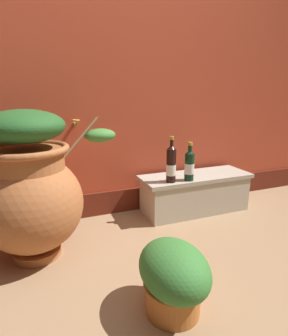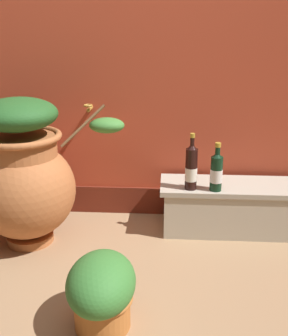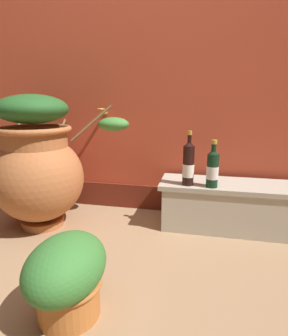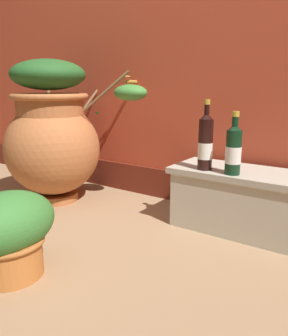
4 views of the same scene
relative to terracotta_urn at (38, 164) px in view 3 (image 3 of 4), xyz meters
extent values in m
plane|color=#9E7A56|center=(0.55, -0.69, -0.42)|extent=(7.00, 7.00, 0.00)
cube|color=#B74228|center=(0.55, 0.51, 0.88)|extent=(4.40, 0.20, 2.60)
cube|color=maroon|center=(0.55, 0.41, -0.32)|extent=(4.40, 0.02, 0.19)
cylinder|color=#B28433|center=(0.32, 0.36, 0.31)|extent=(0.02, 0.10, 0.02)
torus|color=#B28433|center=(0.32, 0.31, 0.34)|extent=(0.06, 0.06, 0.01)
cylinder|color=#B26638|center=(0.00, -0.01, -0.39)|extent=(0.27, 0.27, 0.05)
ellipsoid|color=#B26638|center=(0.00, -0.01, -0.09)|extent=(0.57, 0.57, 0.56)
cylinder|color=#B26638|center=(0.00, -0.01, 0.16)|extent=(0.39, 0.39, 0.12)
torus|color=#B26638|center=(0.00, -0.01, 0.22)|extent=(0.45, 0.45, 0.04)
cylinder|color=brown|center=(-0.25, 0.19, 0.20)|extent=(0.13, 0.11, 0.26)
ellipsoid|color=#387A33|center=(-0.34, 0.26, 0.15)|extent=(0.22, 0.18, 0.13)
cylinder|color=brown|center=(-0.01, 0.33, 0.18)|extent=(0.03, 0.27, 0.23)
ellipsoid|color=#2D6628|center=(-0.02, 0.47, 0.10)|extent=(0.22, 0.12, 0.10)
cylinder|color=brown|center=(0.32, 0.13, 0.25)|extent=(0.25, 0.14, 0.23)
ellipsoid|color=#428438|center=(0.45, 0.18, 0.25)|extent=(0.21, 0.15, 0.09)
ellipsoid|color=#235623|center=(0.00, -0.01, 0.35)|extent=(0.43, 0.43, 0.18)
cube|color=beige|center=(1.21, 0.21, -0.27)|extent=(0.84, 0.30, 0.30)
cube|color=#AEA592|center=(1.21, 0.21, -0.13)|extent=(0.89, 0.32, 0.03)
cylinder|color=black|center=(0.94, 0.12, 0.01)|extent=(0.07, 0.07, 0.24)
cone|color=black|center=(0.94, 0.12, 0.14)|extent=(0.07, 0.07, 0.04)
cylinder|color=black|center=(0.94, 0.12, 0.18)|extent=(0.02, 0.02, 0.09)
cylinder|color=#B7932D|center=(0.94, 0.12, 0.21)|extent=(0.03, 0.03, 0.02)
cylinder|color=white|center=(0.94, 0.12, -0.02)|extent=(0.07, 0.07, 0.08)
cylinder|color=black|center=(1.09, 0.11, -0.01)|extent=(0.07, 0.07, 0.20)
cone|color=black|center=(1.09, 0.11, 0.10)|extent=(0.07, 0.07, 0.04)
cylinder|color=black|center=(1.09, 0.11, 0.13)|extent=(0.03, 0.03, 0.08)
cylinder|color=#B7932D|center=(1.09, 0.11, 0.16)|extent=(0.03, 0.03, 0.02)
cylinder|color=silver|center=(1.09, 0.11, -0.02)|extent=(0.07, 0.07, 0.08)
cylinder|color=#C17033|center=(0.55, -0.70, -0.34)|extent=(0.24, 0.24, 0.15)
torus|color=#B2672E|center=(0.55, -0.70, -0.28)|extent=(0.26, 0.26, 0.02)
ellipsoid|color=#387A33|center=(0.55, -0.70, -0.20)|extent=(0.29, 0.38, 0.23)
camera|label=1|loc=(0.05, -1.60, 0.51)|focal=29.69mm
camera|label=2|loc=(0.81, -2.09, 0.79)|focal=43.08mm
camera|label=3|loc=(1.02, -1.51, 0.40)|focal=29.02mm
camera|label=4|loc=(1.62, -1.36, 0.28)|focal=36.14mm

